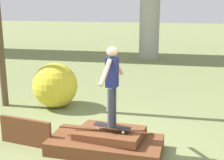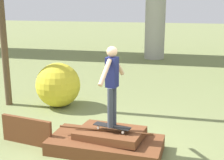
# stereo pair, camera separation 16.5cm
# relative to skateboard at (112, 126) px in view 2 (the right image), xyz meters

# --- Properties ---
(ground_plane) EXTENTS (80.00, 80.00, 0.00)m
(ground_plane) POSITION_rel_skateboard_xyz_m (-0.15, -0.01, -0.59)
(ground_plane) COLOR olive
(scrap_pile) EXTENTS (2.49, 1.28, 0.52)m
(scrap_pile) POSITION_rel_skateboard_xyz_m (-0.13, 0.02, -0.39)
(scrap_pile) COLOR brown
(scrap_pile) RESTS_ON ground_plane
(scrap_plank_loose) EXTENTS (1.30, 0.32, 0.63)m
(scrap_plank_loose) POSITION_rel_skateboard_xyz_m (-1.97, -0.05, -0.27)
(scrap_plank_loose) COLOR brown
(scrap_plank_loose) RESTS_ON ground_plane
(skateboard) EXTENTS (0.84, 0.36, 0.09)m
(skateboard) POSITION_rel_skateboard_xyz_m (0.00, 0.00, 0.00)
(skateboard) COLOR black
(skateboard) RESTS_ON scrap_pile
(skater) EXTENTS (0.32, 1.14, 1.70)m
(skater) POSITION_rel_skateboard_xyz_m (0.00, -0.00, 1.00)
(skater) COLOR #383D4C
(skater) RESTS_ON skateboard
(bush_yellow_flowering) EXTENTS (1.36, 1.36, 1.36)m
(bush_yellow_flowering) POSITION_rel_skateboard_xyz_m (-2.27, 2.57, 0.09)
(bush_yellow_flowering) COLOR gold
(bush_yellow_flowering) RESTS_ON ground_plane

